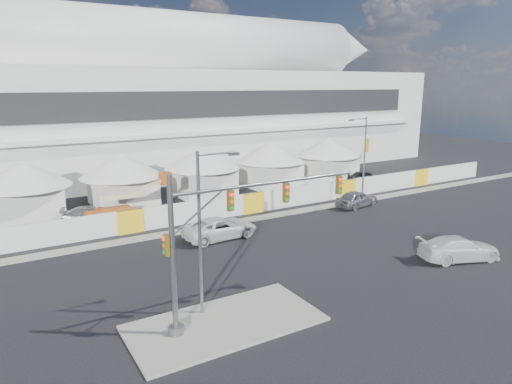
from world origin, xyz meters
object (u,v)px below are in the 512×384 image
lot_car_a (326,183)px  lot_car_b (365,177)px  lot_car_c (90,214)px  pickup_near (459,248)px  streetlight_median (204,223)px  traffic_mast (216,240)px  streetlight_curb (363,153)px  boom_lift (118,210)px  sedan_silver (357,199)px  pickup_curb (220,228)px

lot_car_a → lot_car_b: (6.98, 0.66, -0.06)m
lot_car_b → lot_car_c: (-33.58, 0.24, -0.05)m
pickup_near → streetlight_median: streetlight_median is taller
lot_car_a → traffic_mast: 32.87m
lot_car_b → traffic_mast: 38.77m
streetlight_median → streetlight_curb: 28.30m
streetlight_median → boom_lift: bearing=89.0°
lot_car_c → boom_lift: (2.18, -1.12, 0.38)m
lot_car_a → streetlight_median: streetlight_median is taller
pickup_near → lot_car_c: 30.87m
lot_car_c → streetlight_median: size_ratio=0.56×
pickup_near → streetlight_curb: size_ratio=0.65×
lot_car_c → streetlight_curb: 27.72m
sedan_silver → traffic_mast: size_ratio=0.44×
pickup_near → lot_car_a: pickup_near is taller
sedan_silver → pickup_curb: pickup_curb is taller
streetlight_median → streetlight_curb: (24.62, 13.96, -0.02)m
lot_car_b → traffic_mast: bearing=143.6°
lot_car_c → streetlight_curb: streetlight_curb is taller
streetlight_median → boom_lift: size_ratio=1.10×
lot_car_a → boom_lift: bearing=112.9°
boom_lift → pickup_near: bearing=-50.5°
pickup_near → lot_car_b: (12.91, 22.69, -0.08)m
lot_car_b → traffic_mast: (-31.69, -21.99, 3.90)m
lot_car_c → lot_car_b: bearing=-74.5°
pickup_near → streetlight_curb: streetlight_curb is taller
pickup_near → traffic_mast: 19.18m
pickup_near → streetlight_median: size_ratio=0.66×
pickup_curb → traffic_mast: traffic_mast is taller
lot_car_a → lot_car_b: size_ratio=1.11×
pickup_curb → pickup_near: size_ratio=1.07×
traffic_mast → streetlight_curb: 28.95m
pickup_curb → streetlight_median: size_ratio=0.70×
streetlight_median → sedan_silver: bearing=28.8°
pickup_near → lot_car_a: (5.93, 22.03, -0.02)m
lot_car_b → traffic_mast: traffic_mast is taller
traffic_mast → boom_lift: traffic_mast is taller
lot_car_c → traffic_mast: size_ratio=0.44×
lot_car_c → traffic_mast: (1.88, -22.23, 3.94)m
lot_car_a → traffic_mast: traffic_mast is taller
traffic_mast → streetlight_curb: bearing=31.9°
streetlight_median → lot_car_a: bearing=38.9°
lot_car_a → lot_car_c: bearing=110.5°
sedan_silver → pickup_near: sedan_silver is taller
lot_car_b → pickup_near: bearing=169.2°
sedan_silver → lot_car_c: bearing=62.6°
sedan_silver → pickup_curb: bearing=87.0°
traffic_mast → boom_lift: bearing=89.2°
pickup_near → boom_lift: boom_lift is taller
streetlight_median → pickup_near: bearing=-6.2°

